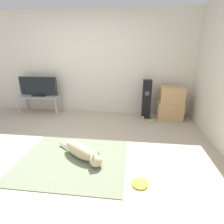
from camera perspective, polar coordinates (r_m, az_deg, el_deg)
ground_plane at (r=3.14m, az=-14.70°, el=-12.35°), size 12.00×12.00×0.00m
wall_back at (r=4.70m, az=-6.72°, el=15.20°), size 8.00×0.06×2.55m
area_rug at (r=2.89m, az=-12.65°, el=-15.05°), size 1.65×1.35×0.01m
dog at (r=2.83m, az=-9.70°, el=-12.72°), size 0.86×0.63×0.25m
frisbee at (r=2.44m, az=9.06°, el=-22.14°), size 0.21×0.21×0.03m
cardboard_box_lower at (r=4.54m, az=18.26°, el=0.48°), size 0.60×0.42×0.43m
cardboard_box_upper at (r=4.43m, az=18.96°, el=5.43°), size 0.55×0.39×0.38m
floor_speaker at (r=4.41m, az=11.18°, el=4.12°), size 0.21×0.21×0.95m
tv_stand at (r=5.05m, az=-22.54°, el=4.34°), size 1.11×0.48×0.48m
tv at (r=4.99m, az=-22.97°, el=7.65°), size 1.02×0.20×0.50m
tennis_ball_by_boxes at (r=4.20m, az=12.79°, el=-3.19°), size 0.07×0.07×0.07m
tennis_ball_near_speaker at (r=4.44m, az=10.02°, el=-1.71°), size 0.07×0.07×0.07m
tennis_ball_loose_on_carpet at (r=4.56m, az=12.89°, el=-1.35°), size 0.07×0.07×0.07m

